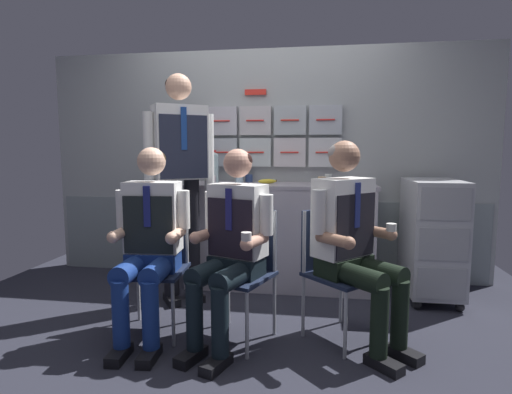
# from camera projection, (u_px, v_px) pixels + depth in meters

# --- Properties ---
(ground) EXTENTS (4.80, 4.80, 0.04)m
(ground) POSITION_uv_depth(u_px,v_px,m) (235.00, 340.00, 2.65)
(ground) COLOR #252631
(galley_bulkhead) EXTENTS (4.20, 0.14, 2.15)m
(galley_bulkhead) POSITION_uv_depth(u_px,v_px,m) (264.00, 168.00, 3.87)
(galley_bulkhead) COLOR #9BA0A0
(galley_bulkhead) RESTS_ON ground
(galley_counter) EXTENTS (1.66, 0.53, 0.92)m
(galley_counter) POSITION_uv_depth(u_px,v_px,m) (279.00, 235.00, 3.63)
(galley_counter) COLOR #AEA7B3
(galley_counter) RESTS_ON ground
(service_trolley) EXTENTS (0.40, 0.65, 0.98)m
(service_trolley) POSITION_uv_depth(u_px,v_px,m) (432.00, 236.00, 3.30)
(service_trolley) COLOR black
(service_trolley) RESTS_ON ground
(folding_chair_left) EXTENTS (0.43, 0.43, 0.83)m
(folding_chair_left) POSITION_uv_depth(u_px,v_px,m) (158.00, 254.00, 2.76)
(folding_chair_left) COLOR #A8AAAF
(folding_chair_left) RESTS_ON ground
(crew_member_left) EXTENTS (0.49, 0.61, 1.24)m
(crew_member_left) POSITION_uv_depth(u_px,v_px,m) (149.00, 235.00, 2.58)
(crew_member_left) COLOR black
(crew_member_left) RESTS_ON ground
(folding_chair_right) EXTENTS (0.51, 0.51, 0.83)m
(folding_chair_right) POSITION_uv_depth(u_px,v_px,m) (244.00, 259.00, 2.65)
(folding_chair_right) COLOR #A8AAAF
(folding_chair_right) RESTS_ON ground
(crew_member_right) EXTENTS (0.52, 0.66, 1.23)m
(crew_member_right) POSITION_uv_depth(u_px,v_px,m) (231.00, 240.00, 2.49)
(crew_member_right) COLOR black
(crew_member_right) RESTS_ON ground
(folding_chair_by_counter) EXTENTS (0.57, 0.57, 0.83)m
(folding_chair_by_counter) POSITION_uv_depth(u_px,v_px,m) (333.00, 259.00, 2.65)
(folding_chair_by_counter) COLOR #A8AAAF
(folding_chair_by_counter) RESTS_ON ground
(crew_member_by_counter) EXTENTS (0.67, 0.67, 1.28)m
(crew_member_by_counter) POSITION_uv_depth(u_px,v_px,m) (353.00, 234.00, 2.50)
(crew_member_by_counter) COLOR black
(crew_member_by_counter) RESTS_ON ground
(crew_member_standing) EXTENTS (0.48, 0.42, 1.80)m
(crew_member_standing) POSITION_uv_depth(u_px,v_px,m) (180.00, 165.00, 3.18)
(crew_member_standing) COLOR black
(crew_member_standing) RESTS_ON ground
(water_bottle_blue_cap) EXTENTS (0.07, 0.07, 0.28)m
(water_bottle_blue_cap) POSITION_uv_depth(u_px,v_px,m) (239.00, 168.00, 3.69)
(water_bottle_blue_cap) COLOR silver
(water_bottle_blue_cap) RESTS_ON galley_counter
(water_bottle_clear) EXTENTS (0.07, 0.07, 0.30)m
(water_bottle_clear) POSITION_uv_depth(u_px,v_px,m) (215.00, 167.00, 3.71)
(water_bottle_clear) COLOR silver
(water_bottle_clear) RESTS_ON galley_counter
(coffee_cup_white) EXTENTS (0.06, 0.06, 0.07)m
(coffee_cup_white) POSITION_uv_depth(u_px,v_px,m) (213.00, 179.00, 3.61)
(coffee_cup_white) COLOR white
(coffee_cup_white) RESTS_ON galley_counter
(espresso_cup_small) EXTENTS (0.06, 0.06, 0.08)m
(espresso_cup_small) POSITION_uv_depth(u_px,v_px,m) (322.00, 181.00, 3.39)
(espresso_cup_small) COLOR tan
(espresso_cup_small) RESTS_ON galley_counter
(coffee_cup_spare) EXTENTS (0.06, 0.06, 0.09)m
(coffee_cup_spare) POSITION_uv_depth(u_px,v_px,m) (328.00, 179.00, 3.50)
(coffee_cup_spare) COLOR silver
(coffee_cup_spare) RESTS_ON galley_counter
(paper_cup_tan) EXTENTS (0.07, 0.07, 0.07)m
(paper_cup_tan) POSITION_uv_depth(u_px,v_px,m) (249.00, 178.00, 3.80)
(paper_cup_tan) COLOR navy
(paper_cup_tan) RESTS_ON galley_counter
(snack_banana) EXTENTS (0.17, 0.10, 0.04)m
(snack_banana) POSITION_uv_depth(u_px,v_px,m) (267.00, 181.00, 3.60)
(snack_banana) COLOR yellow
(snack_banana) RESTS_ON galley_counter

